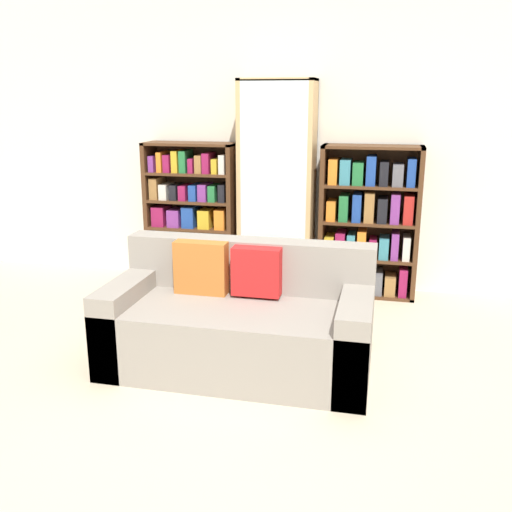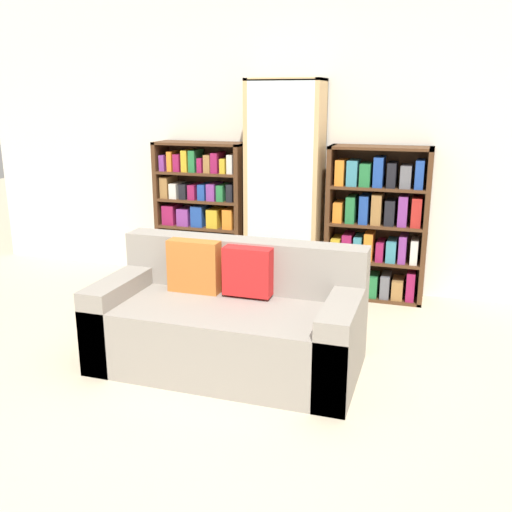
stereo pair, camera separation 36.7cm
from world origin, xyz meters
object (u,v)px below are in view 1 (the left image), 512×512
(bookshelf_left, at_px, (191,217))
(display_cabinet, at_px, (277,188))
(wine_bottle, at_px, (332,298))
(bookshelf_right, at_px, (369,224))
(couch, at_px, (239,323))

(bookshelf_left, distance_m, display_cabinet, 0.89)
(bookshelf_left, bearing_deg, display_cabinet, -1.08)
(display_cabinet, bearing_deg, wine_bottle, -47.77)
(bookshelf_left, distance_m, bookshelf_right, 1.66)
(bookshelf_left, relative_size, wine_bottle, 3.37)
(bookshelf_right, bearing_deg, display_cabinet, -178.90)
(couch, height_order, bookshelf_right, bookshelf_right)
(bookshelf_left, xyz_separation_m, wine_bottle, (1.42, -0.66, -0.48))
(couch, xyz_separation_m, bookshelf_right, (0.76, 1.65, 0.36))
(couch, bearing_deg, bookshelf_left, 118.62)
(couch, relative_size, wine_bottle, 4.32)
(bookshelf_left, distance_m, wine_bottle, 1.63)
(display_cabinet, relative_size, wine_bottle, 4.77)
(couch, distance_m, bookshelf_right, 1.85)
(bookshelf_left, relative_size, bookshelf_right, 1.00)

